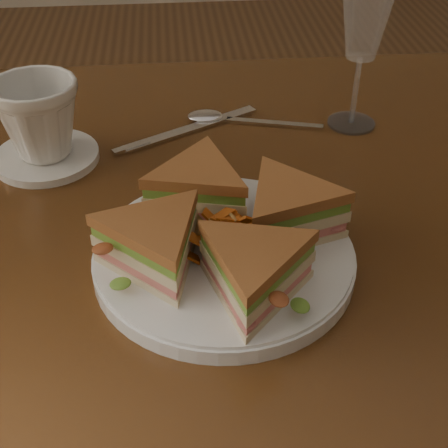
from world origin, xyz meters
name	(u,v)px	position (x,y,z in m)	size (l,w,h in m)	color
table	(214,273)	(0.00, 0.00, 0.65)	(1.20, 0.80, 0.75)	#381E0C
plate	(224,258)	(0.00, -0.10, 0.76)	(0.25, 0.25, 0.02)	white
sandwich_wedges	(224,228)	(0.00, -0.10, 0.80)	(0.28, 0.28, 0.06)	beige
crisps_mound	(224,232)	(0.00, -0.10, 0.79)	(0.09, 0.09, 0.05)	orange
spoon	(222,118)	(0.03, 0.20, 0.75)	(0.18, 0.06, 0.01)	silver
knife	(182,132)	(-0.03, 0.17, 0.75)	(0.19, 0.11, 0.00)	silver
wine_glass	(365,22)	(0.20, 0.17, 0.89)	(0.07, 0.07, 0.19)	white
saucer	(47,157)	(-0.20, 0.12, 0.76)	(0.13, 0.13, 0.01)	white
coffee_cup	(39,119)	(-0.20, 0.12, 0.81)	(0.10, 0.10, 0.09)	white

